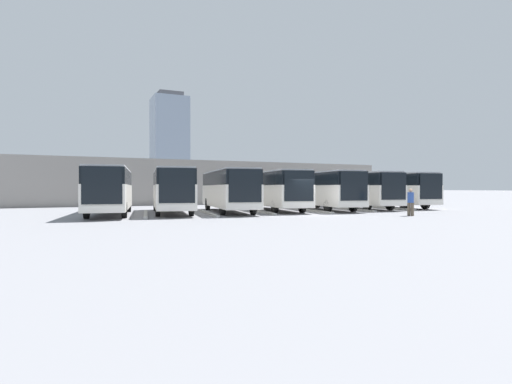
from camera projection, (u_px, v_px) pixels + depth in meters
The scene contains 17 objects.
ground_plane at pixel (311, 215), 27.96m from camera, with size 600.00×600.00×0.00m, color gray.
bus_0 at pixel (392, 189), 38.59m from camera, with size 4.17×11.30×3.23m.
curb_divider_0 at pixel (387, 208), 36.24m from camera, with size 0.24×7.87×0.15m, color #9E9E99.
bus_1 at pixel (358, 189), 36.62m from camera, with size 4.17×11.30×3.23m.
curb_divider_1 at pixel (350, 209), 34.26m from camera, with size 0.24×7.87×0.15m, color #9E9E99.
bus_2 at pixel (322, 189), 34.34m from camera, with size 4.17×11.30×3.23m.
curb_divider_2 at pixel (311, 210), 31.99m from camera, with size 0.24×7.87×0.15m, color #9E9E99.
bus_3 at pixel (275, 189), 33.11m from camera, with size 4.17×11.30×3.23m.
curb_divider_3 at pixel (259, 211), 30.76m from camera, with size 0.24×7.87×0.15m, color #9E9E99.
bus_4 at pixel (228, 189), 30.90m from camera, with size 4.17×11.30×3.23m.
curb_divider_4 at pixel (208, 213), 28.54m from camera, with size 0.24×7.87×0.15m, color #9E9E99.
bus_5 at pixel (172, 189), 29.61m from camera, with size 4.17×11.30×3.23m.
curb_divider_5 at pixel (146, 214), 27.25m from camera, with size 0.24×7.87×0.15m, color #9E9E99.
bus_6 at pixel (110, 189), 27.75m from camera, with size 4.17×11.30×3.23m.
pedestrian at pixel (411, 201), 26.69m from camera, with size 0.56×0.56×1.83m.
station_building at pixel (206, 183), 50.64m from camera, with size 43.86×13.97×5.02m.
office_tower at pixel (169, 144), 196.36m from camera, with size 16.61×16.61×48.72m.
Camera 1 is at (15.08, 23.85, 1.86)m, focal length 28.00 mm.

